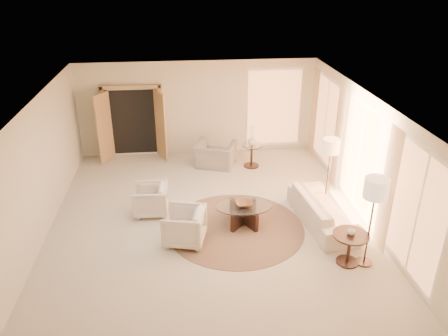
{
  "coord_description": "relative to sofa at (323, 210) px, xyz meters",
  "views": [
    {
      "loc": [
        -0.55,
        -8.48,
        5.3
      ],
      "look_at": [
        0.4,
        0.4,
        1.1
      ],
      "focal_mm": 35.0,
      "sensor_mm": 36.0,
      "label": 1
    }
  ],
  "objects": [
    {
      "name": "bowl",
      "position": [
        -1.75,
        0.17,
        0.18
      ],
      "size": [
        0.39,
        0.39,
        0.09
      ],
      "primitive_type": "imported",
      "rotation": [
        0.0,
        0.0,
        0.04
      ],
      "color": "brown",
      "rests_on": "coffee_table"
    },
    {
      "name": "armchair_right",
      "position": [
        -3.08,
        -0.4,
        0.09
      ],
      "size": [
        0.92,
        0.96,
        0.83
      ],
      "primitive_type": "imported",
      "rotation": [
        0.0,
        0.0,
        -1.81
      ],
      "color": "silver",
      "rests_on": "room"
    },
    {
      "name": "side_table",
      "position": [
        -1.08,
        3.15,
        0.08
      ],
      "size": [
        0.57,
        0.57,
        0.67
      ],
      "rotation": [
        0.0,
        0.0,
        -0.37
      ],
      "color": "#31231C",
      "rests_on": "room"
    },
    {
      "name": "coffee_table",
      "position": [
        -1.75,
        0.17,
        -0.03
      ],
      "size": [
        1.37,
        1.37,
        0.46
      ],
      "rotation": [
        0.0,
        0.0,
        -0.09
      ],
      "color": "black",
      "rests_on": "room"
    },
    {
      "name": "sofa",
      "position": [
        0.0,
        0.0,
        0.0
      ],
      "size": [
        1.11,
        2.31,
        0.65
      ],
      "primitive_type": "imported",
      "rotation": [
        0.0,
        0.0,
        1.68
      ],
      "color": "silver",
      "rests_on": "room"
    },
    {
      "name": "area_rug",
      "position": [
        -1.96,
        -0.01,
        -0.32
      ],
      "size": [
        3.81,
        3.81,
        0.01
      ],
      "primitive_type": "cylinder",
      "rotation": [
        0.0,
        0.0,
        0.32
      ],
      "color": "#452D21",
      "rests_on": "room"
    },
    {
      "name": "accent_chair",
      "position": [
        -2.11,
        3.28,
        0.15
      ],
      "size": [
        1.25,
        1.02,
        0.95
      ],
      "primitive_type": "imported",
      "rotation": [
        0.0,
        0.0,
        2.81
      ],
      "color": "gray",
      "rests_on": "room"
    },
    {
      "name": "end_vase",
      "position": [
        0.05,
        -1.46,
        0.4
      ],
      "size": [
        0.19,
        0.19,
        0.17
      ],
      "primitive_type": "imported",
      "rotation": [
        0.0,
        0.0,
        -0.25
      ],
      "color": "silver",
      "rests_on": "end_table"
    },
    {
      "name": "french_doors",
      "position": [
        -4.43,
        4.21,
        0.74
      ],
      "size": [
        1.95,
        0.66,
        2.16
      ],
      "color": "tan",
      "rests_on": "room"
    },
    {
      "name": "curtains_right",
      "position": [
        0.87,
        1.39,
        0.98
      ],
      "size": [
        0.06,
        5.2,
        2.6
      ],
      "primitive_type": null,
      "color": "tan",
      "rests_on": "room"
    },
    {
      "name": "room",
      "position": [
        -2.53,
        0.39,
        1.07
      ],
      "size": [
        7.04,
        8.04,
        2.83
      ],
      "color": "beige",
      "rests_on": "ground"
    },
    {
      "name": "end_table",
      "position": [
        0.05,
        -1.46,
        0.12
      ],
      "size": [
        0.69,
        0.69,
        0.65
      ],
      "rotation": [
        0.0,
        0.0,
        -0.07
      ],
      "color": "black",
      "rests_on": "room"
    },
    {
      "name": "floor_lamp_near",
      "position": [
        0.37,
        0.91,
        1.08
      ],
      "size": [
        0.4,
        0.4,
        1.65
      ],
      "rotation": [
        0.0,
        0.0,
        -0.23
      ],
      "color": "#31231C",
      "rests_on": "room"
    },
    {
      "name": "armchair_left",
      "position": [
        -3.83,
        0.84,
        0.06
      ],
      "size": [
        0.74,
        0.78,
        0.77
      ],
      "primitive_type": "imported",
      "rotation": [
        0.0,
        0.0,
        -1.61
      ],
      "color": "silver",
      "rests_on": "room"
    },
    {
      "name": "window_back_corner",
      "position": [
        -0.23,
        4.34,
        1.03
      ],
      "size": [
        1.7,
        0.1,
        2.4
      ],
      "primitive_type": null,
      "color": "#F9A363",
      "rests_on": "room"
    },
    {
      "name": "windows_right",
      "position": [
        0.92,
        0.49,
        1.03
      ],
      "size": [
        0.1,
        6.4,
        2.4
      ],
      "primitive_type": null,
      "color": "#F9A363",
      "rests_on": "room"
    },
    {
      "name": "floor_lamp_far",
      "position": [
        0.37,
        -1.51,
        1.24
      ],
      "size": [
        0.45,
        0.45,
        1.84
      ],
      "rotation": [
        0.0,
        0.0,
        -0.02
      ],
      "color": "#31231C",
      "rests_on": "room"
    },
    {
      "name": "side_vase",
      "position": [
        -1.08,
        3.15,
        0.46
      ],
      "size": [
        0.32,
        0.32,
        0.26
      ],
      "primitive_type": "imported",
      "rotation": [
        0.0,
        0.0,
        0.37
      ],
      "color": "silver",
      "rests_on": "side_table"
    }
  ]
}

